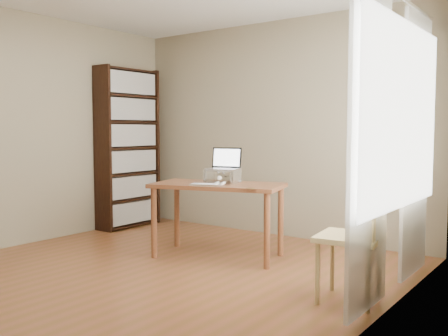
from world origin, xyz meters
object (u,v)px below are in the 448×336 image
keyboard (205,184)px  chair (360,229)px  laptop (226,164)px  desk (218,194)px  cat (227,177)px  bookshelf (128,148)px

keyboard → chair: size_ratio=0.30×
laptop → chair: (1.68, -0.62, -0.38)m
laptop → chair: laptop is taller
desk → cat: size_ratio=2.97×
cat → chair: chair is taller
laptop → chair: size_ratio=0.36×
cat → desk: bearing=-129.2°
desk → laptop: size_ratio=3.91×
laptop → cat: bearing=-49.6°
desk → chair: 1.75m
desk → laptop: bearing=74.0°
chair → laptop: bearing=152.7°
bookshelf → laptop: (1.94, -0.45, -0.11)m
desk → chair: (1.68, -0.48, -0.09)m
laptop → keyboard: bearing=-104.3°
bookshelf → desk: 2.07m
laptop → cat: size_ratio=0.76×
bookshelf → keyboard: (1.95, -0.81, -0.29)m
bookshelf → chair: 3.80m
bookshelf → laptop: 1.99m
bookshelf → keyboard: bearing=-22.6°
desk → cat: bearing=55.4°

